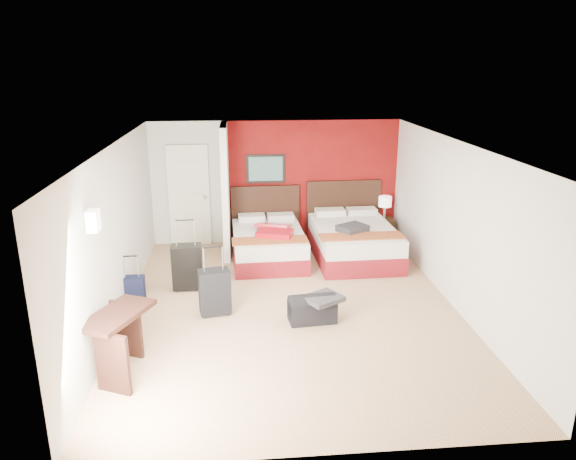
{
  "coord_description": "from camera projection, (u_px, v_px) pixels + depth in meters",
  "views": [
    {
      "loc": [
        -0.72,
        -7.47,
        3.61
      ],
      "look_at": [
        0.03,
        0.8,
        1.0
      ],
      "focal_mm": 33.58,
      "sensor_mm": 36.0,
      "label": 1
    }
  ],
  "objects": [
    {
      "name": "bed_left",
      "position": [
        268.0,
        246.0,
        10.16
      ],
      "size": [
        1.38,
        1.93,
        0.57
      ],
      "primitive_type": "cube",
      "rotation": [
        0.0,
        0.0,
        0.03
      ],
      "color": "white",
      "rests_on": "ground"
    },
    {
      "name": "suitcase_black",
      "position": [
        187.0,
        268.0,
        8.83
      ],
      "size": [
        0.5,
        0.33,
        0.73
      ],
      "primitive_type": "cube",
      "rotation": [
        0.0,
        0.0,
        0.04
      ],
      "color": "black",
      "rests_on": "ground"
    },
    {
      "name": "jacket_draped",
      "position": [
        323.0,
        298.0,
        7.69
      ],
      "size": [
        0.65,
        0.62,
        0.07
      ],
      "primitive_type": "cube",
      "rotation": [
        0.0,
        0.0,
        0.55
      ],
      "color": "#323136",
      "rests_on": "duffel_bag"
    },
    {
      "name": "partition_wall",
      "position": [
        226.0,
        191.0,
        10.26
      ],
      "size": [
        0.12,
        1.2,
        2.5
      ],
      "primitive_type": "cube",
      "color": "silver",
      "rests_on": "ground"
    },
    {
      "name": "nightstand",
      "position": [
        383.0,
        231.0,
        11.11
      ],
      "size": [
        0.38,
        0.38,
        0.53
      ],
      "primitive_type": "cube",
      "rotation": [
        0.0,
        0.0,
        -0.02
      ],
      "color": "#301F10",
      "rests_on": "ground"
    },
    {
      "name": "room_walls",
      "position": [
        200.0,
        207.0,
        9.1
      ],
      "size": [
        5.02,
        6.52,
        2.5
      ],
      "color": "silver",
      "rests_on": "ground"
    },
    {
      "name": "bed_right",
      "position": [
        354.0,
        242.0,
        10.25
      ],
      "size": [
        1.52,
        2.14,
        0.63
      ],
      "primitive_type": "cube",
      "rotation": [
        0.0,
        0.0,
        0.02
      ],
      "color": "white",
      "rests_on": "ground"
    },
    {
      "name": "jacket_bundle",
      "position": [
        352.0,
        228.0,
        9.84
      ],
      "size": [
        0.63,
        0.6,
        0.12
      ],
      "primitive_type": "cube",
      "rotation": [
        0.0,
        0.0,
        0.55
      ],
      "color": "#313136",
      "rests_on": "bed_right"
    },
    {
      "name": "ground",
      "position": [
        291.0,
        308.0,
        8.25
      ],
      "size": [
        6.5,
        6.5,
        0.0
      ],
      "primitive_type": "plane",
      "color": "tan",
      "rests_on": "ground"
    },
    {
      "name": "table_lamp",
      "position": [
        385.0,
        208.0,
        10.96
      ],
      "size": [
        0.3,
        0.3,
        0.47
      ],
      "primitive_type": "cylinder",
      "rotation": [
        0.0,
        0.0,
        -0.15
      ],
      "color": "silver",
      "rests_on": "nightstand"
    },
    {
      "name": "duffel_bag",
      "position": [
        312.0,
        310.0,
        7.78
      ],
      "size": [
        0.7,
        0.42,
        0.34
      ],
      "primitive_type": "cube",
      "rotation": [
        0.0,
        0.0,
        0.1
      ],
      "color": "black",
      "rests_on": "ground"
    },
    {
      "name": "suitcase_navy",
      "position": [
        134.0,
        293.0,
        8.2
      ],
      "size": [
        0.34,
        0.21,
        0.47
      ],
      "primitive_type": "cube",
      "rotation": [
        0.0,
        0.0,
        -0.01
      ],
      "color": "black",
      "rests_on": "ground"
    },
    {
      "name": "desk",
      "position": [
        120.0,
        343.0,
        6.42
      ],
      "size": [
        0.84,
        1.07,
        0.8
      ],
      "primitive_type": "cube",
      "rotation": [
        0.0,
        0.0,
        -0.43
      ],
      "color": "black",
      "rests_on": "ground"
    },
    {
      "name": "red_accent_panel",
      "position": [
        312.0,
        182.0,
        11.01
      ],
      "size": [
        3.5,
        0.04,
        2.5
      ],
      "primitive_type": "cube",
      "color": "maroon",
      "rests_on": "ground"
    },
    {
      "name": "red_suitcase_open",
      "position": [
        274.0,
        230.0,
        9.98
      ],
      "size": [
        0.86,
        1.02,
        0.11
      ],
      "primitive_type": "cube",
      "rotation": [
        0.0,
        0.0,
        -0.31
      ],
      "color": "#B50F1C",
      "rests_on": "bed_left"
    },
    {
      "name": "suitcase_charcoal",
      "position": [
        215.0,
        293.0,
        7.95
      ],
      "size": [
        0.5,
        0.36,
        0.67
      ],
      "primitive_type": "cube",
      "rotation": [
        0.0,
        0.0,
        0.18
      ],
      "color": "black",
      "rests_on": "ground"
    },
    {
      "name": "entry_door",
      "position": [
        189.0,
        196.0,
        10.83
      ],
      "size": [
        0.82,
        0.06,
        2.05
      ],
      "primitive_type": "cube",
      "color": "silver",
      "rests_on": "ground"
    }
  ]
}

